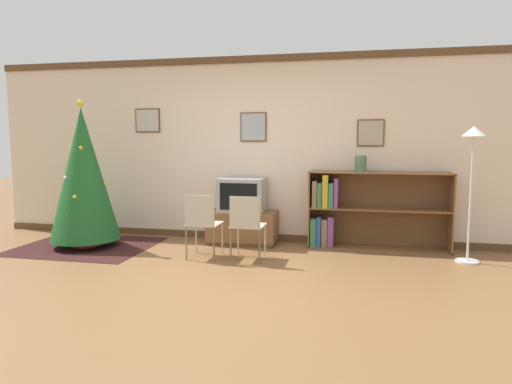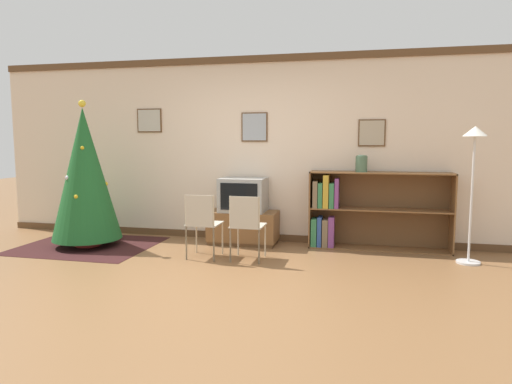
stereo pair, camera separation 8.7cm
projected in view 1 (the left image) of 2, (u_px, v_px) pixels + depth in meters
ground_plane at (211, 282)px, 4.81m from camera, size 24.00×24.00×0.00m
wall_back at (255, 149)px, 6.74m from camera, size 8.30×0.11×2.70m
area_rug at (87, 246)px, 6.42m from camera, size 1.82×1.55×0.01m
christmas_tree at (83, 175)px, 6.30m from camera, size 0.95×0.95×2.03m
tv_console at (243, 227)px, 6.58m from camera, size 0.98×0.50×0.47m
television at (242, 195)px, 6.52m from camera, size 0.64×0.49×0.48m
folding_chair_left at (202, 222)px, 5.70m from camera, size 0.40×0.40×0.82m
folding_chair_right at (247, 224)px, 5.58m from camera, size 0.40×0.40×0.82m
bookshelf at (354, 210)px, 6.31m from camera, size 1.89×0.36×1.06m
vase at (361, 163)px, 6.16m from camera, size 0.16×0.16×0.23m
standing_lamp at (473, 159)px, 5.44m from camera, size 0.28×0.28×1.65m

